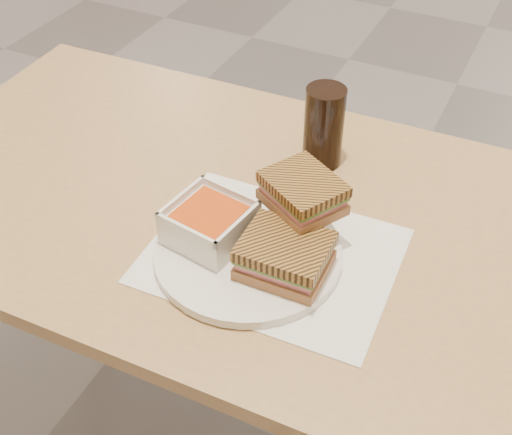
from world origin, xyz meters
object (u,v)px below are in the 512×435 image
at_px(cola_glass, 324,127).
at_px(soup_bowl, 210,224).
at_px(main_table, 225,247).
at_px(plate, 248,252).
at_px(panini_lower, 285,256).

bearing_deg(cola_glass, soup_bowl, -104.62).
xyz_separation_m(main_table, plate, (0.10, -0.10, 0.12)).
bearing_deg(soup_bowl, cola_glass, 75.38).
relative_size(panini_lower, cola_glass, 0.85).
bearing_deg(main_table, soup_bowl, -71.26).
bearing_deg(soup_bowl, panini_lower, -5.57).
bearing_deg(panini_lower, soup_bowl, 174.43).
bearing_deg(cola_glass, main_table, -122.14).
height_order(main_table, plate, plate).
xyz_separation_m(plate, cola_glass, (0.01, 0.28, 0.07)).
height_order(main_table, panini_lower, panini_lower).
relative_size(soup_bowl, cola_glass, 0.86).
relative_size(main_table, soup_bowl, 9.43).
relative_size(main_table, panini_lower, 9.57).
distance_m(main_table, panini_lower, 0.26).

